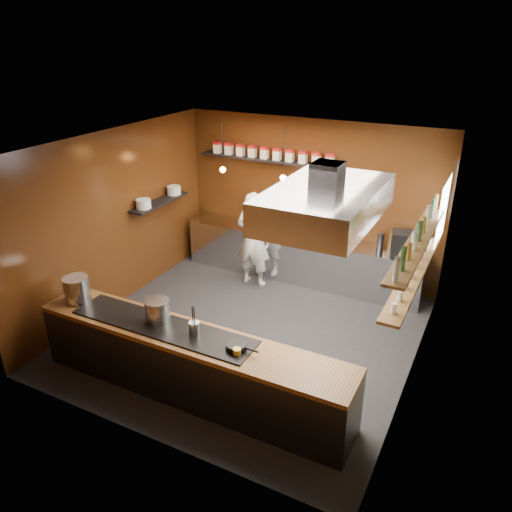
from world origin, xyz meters
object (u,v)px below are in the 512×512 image
Objects in this scene: stockpot_large at (77,289)px; espresso_machine at (403,242)px; chef at (253,239)px; extractor_hood at (326,203)px; stockpot_small at (158,311)px.

stockpot_large reaches higher than espresso_machine.
extractor_hood is at bearing 135.40° from chef.
stockpot_large is 0.20× the size of chef.
extractor_hood reaches higher than espresso_machine.
espresso_machine is 2.65m from chef.
stockpot_small is at bearing -148.11° from extractor_hood.
extractor_hood reaches higher than chef.
stockpot_small is at bearing -136.68° from espresso_machine.
stockpot_large is 5.33m from espresso_machine.
espresso_machine is at bearing -165.72° from chef.
extractor_hood is 3.24m from chef.
extractor_hood reaches higher than stockpot_large.
stockpot_large is 1.10× the size of stockpot_small.
stockpot_large reaches higher than stockpot_small.
stockpot_large is (-3.16, -1.19, -1.39)m from extractor_hood.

